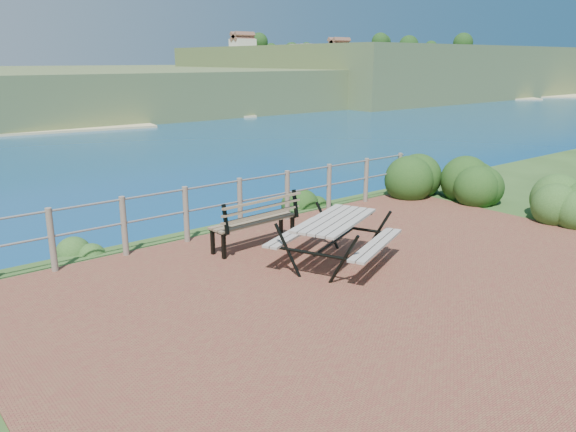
% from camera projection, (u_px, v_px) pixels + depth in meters
% --- Properties ---
extents(ground, '(10.00, 7.00, 0.12)m').
position_uv_depth(ground, '(370.00, 282.00, 8.23)').
color(ground, brown).
rests_on(ground, ground).
extents(safety_railing, '(9.40, 0.10, 1.00)m').
position_uv_depth(safety_railing, '(240.00, 201.00, 10.57)').
color(safety_railing, '#6B5B4C').
rests_on(safety_railing, ground).
extents(distant_bay, '(290.00, 232.36, 24.00)m').
position_uv_depth(distant_bay, '(304.00, 70.00, 265.16)').
color(distant_bay, '#465A2D').
rests_on(distant_bay, ground).
extents(picnic_table, '(1.90, 1.42, 0.74)m').
position_uv_depth(picnic_table, '(335.00, 237.00, 8.79)').
color(picnic_table, gray).
rests_on(picnic_table, ground).
extents(park_bench, '(1.67, 0.51, 0.93)m').
position_uv_depth(park_bench, '(254.00, 213.00, 9.60)').
color(park_bench, brown).
rests_on(park_bench, ground).
extents(shrub_right_front, '(1.35, 1.35, 1.92)m').
position_uv_depth(shrub_right_front, '(471.00, 199.00, 13.15)').
color(shrub_right_front, '#123A13').
rests_on(shrub_right_front, ground).
extents(shrub_right_back, '(1.23, 1.23, 1.75)m').
position_uv_depth(shrub_right_back, '(564.00, 223.00, 11.19)').
color(shrub_right_back, '#284A1B').
rests_on(shrub_right_back, ground).
extents(shrub_right_edge, '(1.22, 1.22, 1.74)m').
position_uv_depth(shrub_right_edge, '(415.00, 194.00, 13.60)').
color(shrub_right_edge, '#123A13').
rests_on(shrub_right_edge, ground).
extents(shrub_lip_west, '(0.66, 0.66, 0.36)m').
position_uv_depth(shrub_lip_west, '(79.00, 251.00, 9.58)').
color(shrub_lip_west, '#284A1B').
rests_on(shrub_lip_west, ground).
extents(shrub_lip_east, '(0.82, 0.82, 0.58)m').
position_uv_depth(shrub_lip_east, '(309.00, 203.00, 12.76)').
color(shrub_lip_east, '#123A13').
rests_on(shrub_lip_east, ground).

